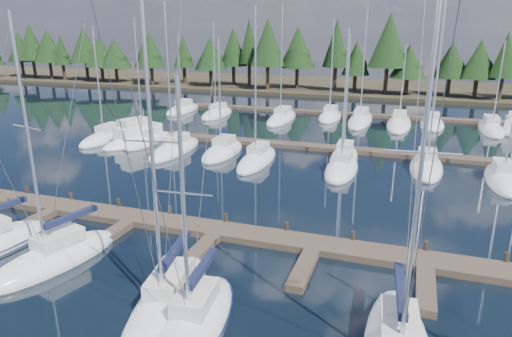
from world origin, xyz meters
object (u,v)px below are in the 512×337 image
at_px(motor_yacht_left, 138,138).
at_px(main_dock, 215,235).
at_px(front_sailboat_2, 54,258).
at_px(front_sailboat_3, 167,304).
at_px(front_sailboat_4, 193,324).

bearing_deg(motor_yacht_left, main_dock, -47.14).
bearing_deg(front_sailboat_2, motor_yacht_left, 113.22).
relative_size(main_dock, front_sailboat_3, 3.04).
height_order(front_sailboat_2, motor_yacht_left, front_sailboat_2).
xyz_separation_m(main_dock, front_sailboat_4, (2.68, -8.38, 0.07)).
bearing_deg(front_sailboat_2, main_dock, 39.08).
distance_m(main_dock, front_sailboat_2, 9.01).
height_order(front_sailboat_3, front_sailboat_4, front_sailboat_3).
relative_size(front_sailboat_3, front_sailboat_4, 1.26).
distance_m(main_dock, motor_yacht_left, 25.77).
xyz_separation_m(front_sailboat_4, motor_yacht_left, (-20.20, 27.27, 0.23)).
distance_m(front_sailboat_4, motor_yacht_left, 33.94).
xyz_separation_m(main_dock, front_sailboat_2, (-6.99, -5.68, 0.09)).
xyz_separation_m(main_dock, motor_yacht_left, (-17.53, 18.89, 0.30)).
bearing_deg(front_sailboat_2, front_sailboat_4, -15.65).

